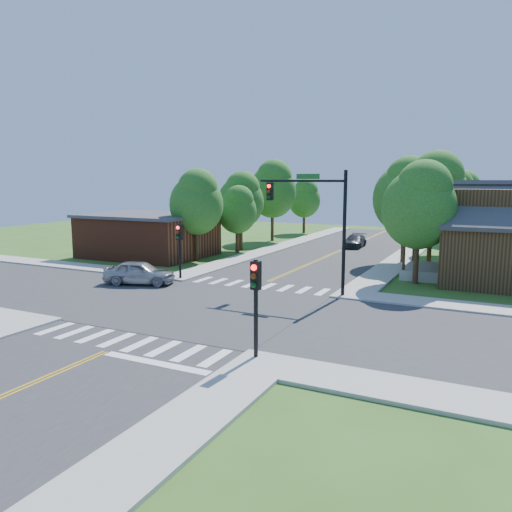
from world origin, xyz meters
The scene contains 25 objects.
ground centered at (0.00, 0.00, 0.00)m, with size 100.00×100.00×0.00m, color #34571B.
road_ns centered at (0.00, 0.00, 0.02)m, with size 10.00×90.00×0.04m, color #2D2D30.
road_ew centered at (0.00, 0.00, 0.03)m, with size 90.00×10.00×0.04m, color #2D2D30.
intersection_patch centered at (0.00, 0.00, 0.00)m, with size 10.20×10.20×0.06m, color #2D2D30.
sidewalk_nw centered at (-15.82, 15.82, 0.07)m, with size 40.00×40.00×0.14m.
crosswalk_north centered at (0.00, 6.20, 0.05)m, with size 8.85×2.00×0.01m.
crosswalk_south centered at (0.00, -6.20, 0.05)m, with size 8.85×2.00×0.01m.
centerline centered at (0.00, 0.00, 0.05)m, with size 0.30×90.00×0.01m.
stop_bar centered at (2.50, -7.60, 0.00)m, with size 4.60×0.45×0.09m, color white.
signal_mast_ne centered at (3.91, 5.59, 4.85)m, with size 5.30×0.42×7.20m.
signal_pole_se centered at (5.60, -5.62, 2.66)m, with size 0.34×0.42×3.80m.
signal_pole_nw centered at (-5.60, 5.58, 2.66)m, with size 0.34×0.42×3.80m.
building_nw centered at (-14.20, 13.20, 1.88)m, with size 10.40×8.40×3.73m.
tree_e_a centered at (8.80, 11.30, 5.20)m, with size 4.67×4.43×7.93m.
tree_e_b centered at (8.79, 17.71, 5.79)m, with size 5.20×4.94×8.83m.
tree_e_c centered at (9.28, 25.74, 5.06)m, with size 4.55×4.32×7.73m.
tree_e_d centered at (9.43, 35.35, 5.02)m, with size 4.51×4.28×7.66m.
tree_w_a centered at (-8.93, 12.87, 4.97)m, with size 4.46×4.24×7.58m.
tree_w_b centered at (-8.55, 19.89, 4.90)m, with size 4.40×4.18×7.48m.
tree_w_c centered at (-8.96, 27.97, 5.80)m, with size 5.20×4.94×8.85m.
tree_w_d centered at (-8.72, 37.05, 4.47)m, with size 4.02×3.82×6.83m.
tree_house centered at (6.64, 18.88, 5.59)m, with size 5.02×4.77×8.53m.
tree_bldg centered at (-8.14, 18.41, 4.06)m, with size 3.65×3.47×6.21m.
car_silver centered at (-7.05, 3.18, 0.76)m, with size 4.82×3.15×1.53m, color #A1A2A8.
car_dgrey centered at (0.58, 26.62, 0.62)m, with size 1.93×4.35×1.24m, color #2E2F33.
Camera 1 is at (13.51, -21.58, 6.69)m, focal length 35.00 mm.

